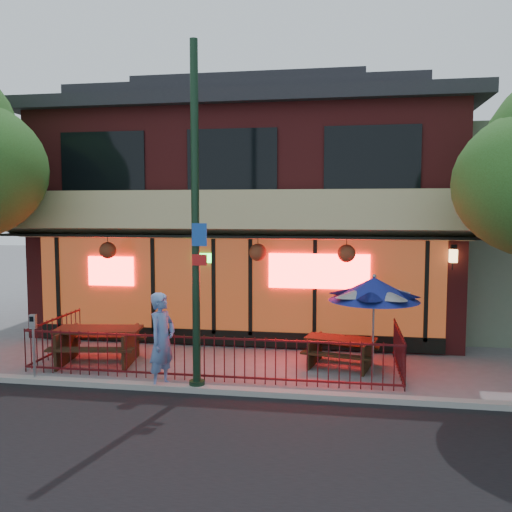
{
  "coord_description": "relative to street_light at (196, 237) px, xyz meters",
  "views": [
    {
      "loc": [
        2.94,
        -10.88,
        3.7
      ],
      "look_at": [
        0.83,
        2.0,
        2.57
      ],
      "focal_mm": 38.0,
      "sensor_mm": 36.0,
      "label": 1
    }
  ],
  "objects": [
    {
      "name": "restaurant_building",
      "position": [
        -0.0,
        7.51,
        0.98
      ],
      "size": [
        12.96,
        9.49,
        8.05
      ],
      "color": "maroon",
      "rests_on": "ground"
    },
    {
      "name": "patio_fence",
      "position": [
        -0.0,
        0.91,
        -2.52
      ],
      "size": [
        8.44,
        2.62,
        1.0
      ],
      "color": "#4D1014",
      "rests_on": "ground"
    },
    {
      "name": "curb",
      "position": [
        -0.0,
        -0.1,
        -3.09
      ],
      "size": [
        80.0,
        0.25,
        0.12
      ],
      "primitive_type": "cube",
      "color": "#999993",
      "rests_on": "ground"
    },
    {
      "name": "patio_umbrella",
      "position": [
        3.6,
        1.59,
        -1.2
      ],
      "size": [
        2.0,
        1.99,
        2.28
      ],
      "color": "gray",
      "rests_on": "ground"
    },
    {
      "name": "street_light",
      "position": [
        0.0,
        0.0,
        0.0
      ],
      "size": [
        0.43,
        0.32,
        7.0
      ],
      "color": "black",
      "rests_on": "ground"
    },
    {
      "name": "picnic_table_left",
      "position": [
        -2.86,
        1.53,
        -2.59
      ],
      "size": [
        2.2,
        1.8,
        0.86
      ],
      "color": "#382414",
      "rests_on": "ground"
    },
    {
      "name": "picnic_table_right",
      "position": [
        2.89,
        2.16,
        -2.69
      ],
      "size": [
        1.85,
        1.57,
        0.69
      ],
      "color": "black",
      "rests_on": "ground"
    },
    {
      "name": "pedestrian",
      "position": [
        -0.75,
        0.05,
        -2.15
      ],
      "size": [
        0.66,
        0.83,
        1.99
      ],
      "primitive_type": "imported",
      "rotation": [
        0.0,
        0.0,
        1.29
      ],
      "color": "#5F80BE",
      "rests_on": "ground"
    },
    {
      "name": "parking_meter_near",
      "position": [
        -3.56,
        -0.08,
        -2.15
      ],
      "size": [
        0.14,
        0.13,
        1.48
      ],
      "color": "#92949A",
      "rests_on": "ground"
    },
    {
      "name": "ground",
      "position": [
        -0.0,
        0.4,
        -3.15
      ],
      "size": [
        80.0,
        80.0,
        0.0
      ],
      "primitive_type": "plane",
      "color": "gray",
      "rests_on": "ground"
    }
  ]
}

